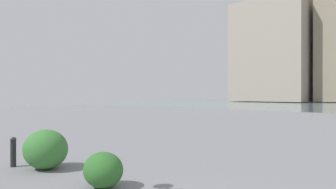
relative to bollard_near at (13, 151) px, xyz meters
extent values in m
cube|color=#9E9384|center=(17.37, -63.07, 9.77)|extent=(14.77, 15.68, 20.23)
cube|color=#6E675C|center=(17.37, -63.07, 21.08)|extent=(5.32, 5.65, 2.40)
cylinder|color=#232328|center=(0.00, 0.00, -0.07)|extent=(0.12, 0.12, 0.56)
sphere|color=#232328|center=(0.00, 0.00, 0.25)|extent=(0.13, 0.13, 0.13)
ellipsoid|color=#387533|center=(-0.74, -0.36, 0.08)|extent=(1.00, 0.90, 0.85)
ellipsoid|color=#2D6628|center=(-2.77, -0.29, -0.04)|extent=(0.73, 0.65, 0.62)
camera|label=1|loc=(-7.04, 3.14, 1.29)|focal=33.28mm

